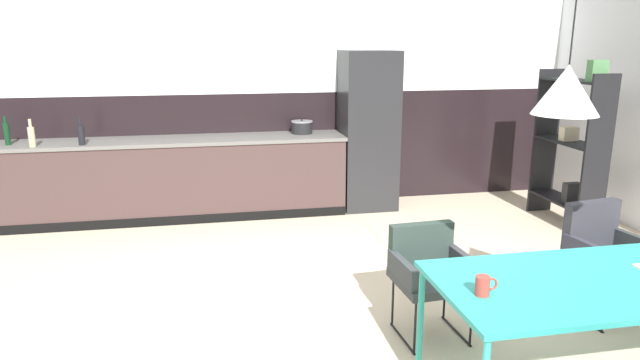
% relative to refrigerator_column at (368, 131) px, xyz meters
% --- Properties ---
extents(ground_plane, '(9.08, 9.08, 0.00)m').
position_rel_refrigerator_column_xyz_m(ground_plane, '(-0.78, -3.01, -0.93)').
color(ground_plane, beige).
extents(back_wall_splashback_dark, '(6.99, 0.12, 1.36)m').
position_rel_refrigerator_column_xyz_m(back_wall_splashback_dark, '(-0.78, 0.36, -0.25)').
color(back_wall_splashback_dark, black).
rests_on(back_wall_splashback_dark, ground).
extents(back_wall_panel_upper, '(6.99, 0.12, 1.36)m').
position_rel_refrigerator_column_xyz_m(back_wall_panel_upper, '(-0.78, 0.36, 1.11)').
color(back_wall_panel_upper, silver).
rests_on(back_wall_panel_upper, back_wall_splashback_dark).
extents(kitchen_counter, '(3.81, 0.63, 0.91)m').
position_rel_refrigerator_column_xyz_m(kitchen_counter, '(-2.23, -0.00, -0.47)').
color(kitchen_counter, '#402E2C').
rests_on(kitchen_counter, ground).
extents(refrigerator_column, '(0.63, 0.60, 1.86)m').
position_rel_refrigerator_column_xyz_m(refrigerator_column, '(0.00, 0.00, 0.00)').
color(refrigerator_column, '#232326').
rests_on(refrigerator_column, ground).
extents(dining_table, '(1.96, 0.87, 0.73)m').
position_rel_refrigerator_column_xyz_m(dining_table, '(0.30, -3.86, -0.24)').
color(dining_table, teal).
rests_on(dining_table, ground).
extents(armchair_by_stool, '(0.51, 0.50, 0.75)m').
position_rel_refrigerator_column_xyz_m(armchair_by_stool, '(-0.41, -2.98, -0.44)').
color(armchair_by_stool, '#333638').
rests_on(armchair_by_stool, ground).
extents(armchair_head_of_table, '(0.55, 0.53, 0.82)m').
position_rel_refrigerator_column_xyz_m(armchair_head_of_table, '(0.95, -2.95, -0.40)').
color(armchair_head_of_table, '#333638').
rests_on(armchair_head_of_table, ground).
extents(mug_glass_clear, '(0.12, 0.07, 0.10)m').
position_rel_refrigerator_column_xyz_m(mug_glass_clear, '(-0.50, -3.92, -0.15)').
color(mug_glass_clear, '#B23D33').
rests_on(mug_glass_clear, dining_table).
extents(cooking_pot, '(0.25, 0.25, 0.17)m').
position_rel_refrigerator_column_xyz_m(cooking_pot, '(-0.78, 0.09, 0.05)').
color(cooking_pot, black).
rests_on(cooking_pot, kitchen_counter).
extents(bottle_wine_green, '(0.07, 0.07, 0.29)m').
position_rel_refrigerator_column_xyz_m(bottle_wine_green, '(-3.63, -0.21, 0.09)').
color(bottle_wine_green, tan).
rests_on(bottle_wine_green, kitchen_counter).
extents(bottle_spice_small, '(0.06, 0.06, 0.30)m').
position_rel_refrigerator_column_xyz_m(bottle_spice_small, '(-3.91, -0.05, 0.10)').
color(bottle_spice_small, '#0F3319').
rests_on(bottle_spice_small, kitchen_counter).
extents(bottle_vinegar_dark, '(0.07, 0.07, 0.29)m').
position_rel_refrigerator_column_xyz_m(bottle_vinegar_dark, '(-3.15, -0.20, 0.09)').
color(bottle_vinegar_dark, black).
rests_on(bottle_vinegar_dark, kitchen_counter).
extents(open_shelf_unit, '(0.30, 0.93, 1.78)m').
position_rel_refrigerator_column_xyz_m(open_shelf_unit, '(1.97, -1.04, -0.04)').
color(open_shelf_unit, black).
rests_on(open_shelf_unit, ground).
extents(pendant_lamp_over_table_near, '(0.32, 0.32, 1.06)m').
position_rel_refrigerator_column_xyz_m(pendant_lamp_over_table_near, '(-0.09, -3.83, 0.81)').
color(pendant_lamp_over_table_near, black).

